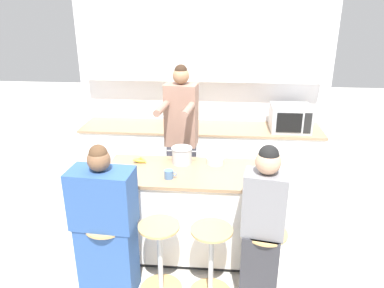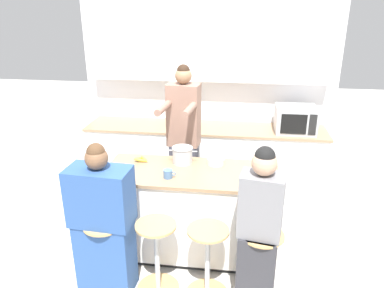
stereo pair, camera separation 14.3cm
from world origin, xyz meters
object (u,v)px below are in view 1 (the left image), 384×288
Objects in this scene: cooking_pot at (182,155)px; person_wrapped_blanket at (105,227)px; kitchen_island at (191,212)px; bar_stool_leftmost at (109,257)px; coffee_cup_far at (169,174)px; coffee_cup_near at (253,180)px; potted_plant at (170,115)px; fruit_bowl at (215,161)px; person_seated_near at (262,233)px; microwave at (290,118)px; bar_stool_center_left at (160,257)px; bar_stool_center_right at (211,261)px; bar_stool_rightmost at (263,265)px; banana_bunch at (140,160)px; person_cooking at (181,146)px.

person_wrapped_blanket is at bearing -125.32° from cooking_pot.
bar_stool_leftmost is at bearing -137.08° from kitchen_island.
person_wrapped_blanket is 12.03× the size of coffee_cup_far.
coffee_cup_near is at bearing -21.02° from kitchen_island.
bar_stool_leftmost is 2.52× the size of potted_plant.
cooking_pot is 1.69× the size of fruit_bowl.
person_seated_near is 0.94m from fruit_bowl.
microwave is at bearing 51.19° from person_wrapped_blanket.
kitchen_island is at bearing 42.92° from bar_stool_leftmost.
bar_stool_center_left is at bearing -119.50° from fruit_bowl.
potted_plant is (-0.20, 1.51, 0.10)m from coffee_cup_far.
bar_stool_center_left and bar_stool_center_right have the same top height.
coffee_cup_far reaches higher than fruit_bowl.
potted_plant reaches higher than bar_stool_rightmost.
bar_stool_leftmost is at bearing -178.56° from bar_stool_center_right.
person_seated_near reaches higher than coffee_cup_near.
cooking_pot is 2.72× the size of coffee_cup_near.
banana_bunch is (-0.31, 0.74, 0.58)m from bar_stool_center_left.
kitchen_island is 6.16× the size of potted_plant.
bar_stool_center_right is 0.37× the size of person_cooking.
person_seated_near reaches higher than bar_stool_rightmost.
cooking_pot reaches higher than banana_bunch.
coffee_cup_far is at bearing 161.56° from person_seated_near.
cooking_pot is at bearing 55.47° from bar_stool_leftmost.
banana_bunch reaches higher than bar_stool_rightmost.
kitchen_island is 10.38× the size of banana_bunch.
person_seated_near reaches higher than kitchen_island.
coffee_cup_far is (-0.75, 0.05, -0.00)m from coffee_cup_near.
person_seated_near reaches higher than person_wrapped_blanket.
microwave reaches higher than coffee_cup_far.
cooking_pot is (0.11, 0.76, 0.64)m from bar_stool_center_left.
banana_bunch is at bearing 134.80° from bar_stool_center_right.
person_wrapped_blanket reaches higher than coffee_cup_near.
cooking_pot is at bearing 81.82° from bar_stool_center_left.
bar_stool_center_left is 0.91m from person_seated_near.
microwave is (0.48, 1.93, 0.39)m from person_seated_near.
microwave is at bearing 51.57° from fruit_bowl.
kitchen_island is 15.23× the size of coffee_cup_near.
fruit_bowl is 0.75m from banana_bunch.
coffee_cup_near reaches higher than coffee_cup_far.
microwave reaches higher than bar_stool_center_right.
cooking_pot reaches higher than fruit_bowl.
bar_stool_rightmost is at bearing -61.08° from fruit_bowl.
bar_stool_center_left is 2.06m from potted_plant.
person_seated_near is 2.02m from microwave.
person_seated_near is (-0.03, -0.01, 0.32)m from bar_stool_rightmost.
microwave reaches higher than fruit_bowl.
microwave is (1.33, 1.90, 0.70)m from bar_stool_center_left.
potted_plant is at bearing 118.43° from bar_stool_rightmost.
person_wrapped_blanket reaches higher than coffee_cup_far.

